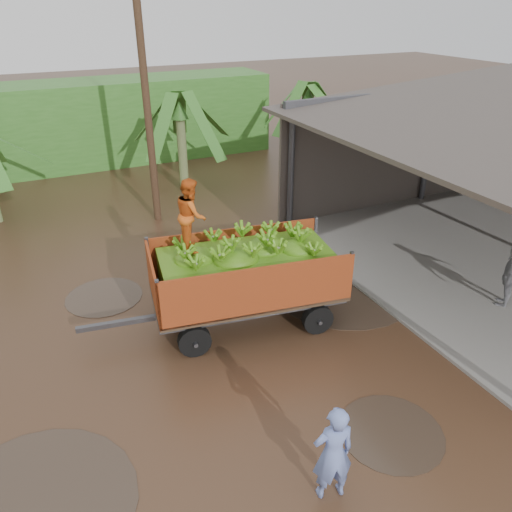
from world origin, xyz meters
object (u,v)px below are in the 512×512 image
Objects in this scene: banana_trailer at (245,273)px; utility_pole at (147,104)px; man_blue at (333,453)px; man_grey at (510,276)px.

banana_trailer is 0.79× the size of utility_pole.
banana_trailer is 7.35m from utility_pole.
utility_pole is at bearing 100.54° from banana_trailer.
banana_trailer is at bearing -87.08° from man_blue.
banana_trailer is 4.86m from man_blue.
man_blue is 0.23× the size of utility_pole.
man_grey is 11.43m from utility_pole.
banana_trailer is 6.45m from man_grey.
man_grey is (6.05, -2.20, -0.46)m from banana_trailer.
utility_pole reaches higher than man_grey.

